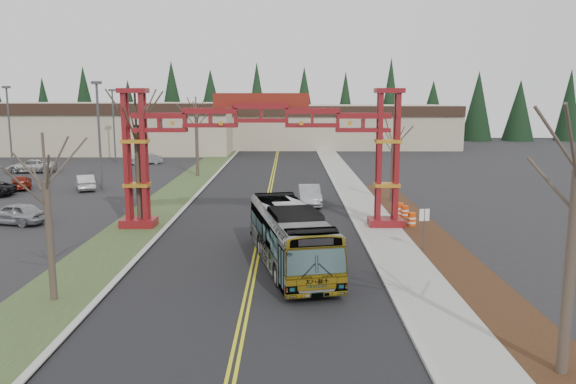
{
  "coord_description": "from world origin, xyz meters",
  "views": [
    {
      "loc": [
        1.74,
        -17.49,
        8.34
      ],
      "look_at": [
        1.69,
        12.98,
        3.18
      ],
      "focal_mm": 35.0,
      "sensor_mm": 36.0,
      "label": 1
    }
  ],
  "objects_px": {
    "barrel_north": "(405,212)",
    "barrel_south": "(412,220)",
    "gateway_arch": "(261,135)",
    "bare_tree_median_mid": "(136,126)",
    "transit_bus": "(290,236)",
    "parked_car_near_b": "(85,182)",
    "bare_tree_median_far": "(196,119)",
    "retail_building_east": "(337,126)",
    "parked_car_mid_a": "(21,182)",
    "street_sign": "(424,221)",
    "silver_sedan": "(309,195)",
    "bare_tree_right_far": "(393,140)",
    "parked_car_near_a": "(15,213)",
    "parked_car_far_b": "(31,166)",
    "barrel_mid": "(400,210)",
    "retail_building_west": "(89,126)",
    "bare_tree_median_near": "(46,182)",
    "light_pole_near": "(99,128)",
    "light_pole_far": "(114,120)",
    "parked_car_far_a": "(145,159)",
    "light_pole_mid": "(9,122)"
  },
  "relations": [
    {
      "from": "bare_tree_right_far",
      "to": "retail_building_west",
      "type": "bearing_deg",
      "value": 131.61
    },
    {
      "from": "bare_tree_median_mid",
      "to": "barrel_mid",
      "type": "distance_m",
      "value": 18.66
    },
    {
      "from": "parked_car_near_a",
      "to": "parked_car_near_b",
      "type": "relative_size",
      "value": 1.03
    },
    {
      "from": "transit_bus",
      "to": "barrel_north",
      "type": "bearing_deg",
      "value": 42.8
    },
    {
      "from": "gateway_arch",
      "to": "parked_car_near_b",
      "type": "relative_size",
      "value": 4.34
    },
    {
      "from": "transit_bus",
      "to": "bare_tree_median_mid",
      "type": "bearing_deg",
      "value": 126.67
    },
    {
      "from": "bare_tree_right_far",
      "to": "light_pole_far",
      "type": "height_order",
      "value": "light_pole_far"
    },
    {
      "from": "parked_car_near_b",
      "to": "barrel_south",
      "type": "bearing_deg",
      "value": 126.42
    },
    {
      "from": "parked_car_far_b",
      "to": "bare_tree_right_far",
      "type": "relative_size",
      "value": 0.76
    },
    {
      "from": "gateway_arch",
      "to": "silver_sedan",
      "type": "xyz_separation_m",
      "value": [
        3.33,
        7.72,
        -5.21
      ]
    },
    {
      "from": "parked_car_far_a",
      "to": "barrel_south",
      "type": "relative_size",
      "value": 4.25
    },
    {
      "from": "parked_car_mid_a",
      "to": "light_pole_far",
      "type": "relative_size",
      "value": 0.45
    },
    {
      "from": "parked_car_mid_a",
      "to": "parked_car_far_b",
      "type": "distance_m",
      "value": 12.11
    },
    {
      "from": "parked_car_far_b",
      "to": "bare_tree_median_near",
      "type": "xyz_separation_m",
      "value": [
        19.18,
        -40.21,
        4.25
      ]
    },
    {
      "from": "gateway_arch",
      "to": "bare_tree_median_mid",
      "type": "bearing_deg",
      "value": 177.25
    },
    {
      "from": "parked_car_far_a",
      "to": "barrel_north",
      "type": "distance_m",
      "value": 41.46
    },
    {
      "from": "transit_bus",
      "to": "barrel_north",
      "type": "xyz_separation_m",
      "value": [
        7.99,
        11.05,
        -1.07
      ]
    },
    {
      "from": "bare_tree_median_near",
      "to": "retail_building_east",
      "type": "bearing_deg",
      "value": 76.55
    },
    {
      "from": "bare_tree_right_far",
      "to": "barrel_mid",
      "type": "xyz_separation_m",
      "value": [
        -0.52,
        -5.97,
        -4.46
      ]
    },
    {
      "from": "parked_car_near_b",
      "to": "bare_tree_median_mid",
      "type": "relative_size",
      "value": 0.47
    },
    {
      "from": "retail_building_east",
      "to": "street_sign",
      "type": "xyz_separation_m",
      "value": [
        -0.95,
        -67.82,
        -1.79
      ]
    },
    {
      "from": "retail_building_west",
      "to": "barrel_north",
      "type": "height_order",
      "value": "retail_building_west"
    },
    {
      "from": "gateway_arch",
      "to": "light_pole_near",
      "type": "relative_size",
      "value": 1.87
    },
    {
      "from": "bare_tree_right_far",
      "to": "light_pole_near",
      "type": "distance_m",
      "value": 26.07
    },
    {
      "from": "parked_car_mid_a",
      "to": "bare_tree_median_mid",
      "type": "bearing_deg",
      "value": 111.5
    },
    {
      "from": "retail_building_east",
      "to": "bare_tree_median_far",
      "type": "xyz_separation_m",
      "value": [
        -18.0,
        -38.19,
        2.55
      ]
    },
    {
      "from": "barrel_south",
      "to": "retail_building_east",
      "type": "bearing_deg",
      "value": 89.7
    },
    {
      "from": "silver_sedan",
      "to": "bare_tree_right_far",
      "type": "height_order",
      "value": "bare_tree_right_far"
    },
    {
      "from": "parked_car_mid_a",
      "to": "bare_tree_right_far",
      "type": "distance_m",
      "value": 33.89
    },
    {
      "from": "silver_sedan",
      "to": "barrel_mid",
      "type": "height_order",
      "value": "silver_sedan"
    },
    {
      "from": "bare_tree_median_mid",
      "to": "bare_tree_median_far",
      "type": "bearing_deg",
      "value": 90.0
    },
    {
      "from": "gateway_arch",
      "to": "light_pole_near",
      "type": "height_order",
      "value": "light_pole_near"
    },
    {
      "from": "parked_car_near_a",
      "to": "barrel_south",
      "type": "height_order",
      "value": "parked_car_near_a"
    },
    {
      "from": "transit_bus",
      "to": "bare_tree_median_mid",
      "type": "xyz_separation_m",
      "value": [
        -9.8,
        8.82,
        5.0
      ]
    },
    {
      "from": "barrel_north",
      "to": "barrel_south",
      "type": "bearing_deg",
      "value": -92.37
    },
    {
      "from": "light_pole_far",
      "to": "street_sign",
      "type": "distance_m",
      "value": 52.11
    },
    {
      "from": "silver_sedan",
      "to": "street_sign",
      "type": "relative_size",
      "value": 1.96
    },
    {
      "from": "parked_car_far_a",
      "to": "bare_tree_right_far",
      "type": "distance_m",
      "value": 37.19
    },
    {
      "from": "parked_car_far_b",
      "to": "bare_tree_right_far",
      "type": "distance_m",
      "value": 41.5
    },
    {
      "from": "retail_building_east",
      "to": "parked_car_near_a",
      "type": "distance_m",
      "value": 66.59
    },
    {
      "from": "gateway_arch",
      "to": "retail_building_east",
      "type": "height_order",
      "value": "gateway_arch"
    },
    {
      "from": "bare_tree_median_far",
      "to": "light_pole_far",
      "type": "distance_m",
      "value": 18.19
    },
    {
      "from": "parked_car_near_b",
      "to": "light_pole_near",
      "type": "xyz_separation_m",
      "value": [
        1.52,
        0.01,
        4.95
      ]
    },
    {
      "from": "bare_tree_median_far",
      "to": "retail_building_east",
      "type": "bearing_deg",
      "value": 64.77
    },
    {
      "from": "parked_car_near_a",
      "to": "parked_car_far_b",
      "type": "distance_m",
      "value": 28.09
    },
    {
      "from": "parked_car_mid_a",
      "to": "light_pole_far",
      "type": "bearing_deg",
      "value": -119.12
    },
    {
      "from": "bare_tree_median_mid",
      "to": "barrel_south",
      "type": "height_order",
      "value": "bare_tree_median_mid"
    },
    {
      "from": "parked_car_far_b",
      "to": "bare_tree_median_mid",
      "type": "bearing_deg",
      "value": 28.58
    },
    {
      "from": "light_pole_near",
      "to": "barrel_north",
      "type": "height_order",
      "value": "light_pole_near"
    },
    {
      "from": "silver_sedan",
      "to": "light_pole_mid",
      "type": "bearing_deg",
      "value": 145.61
    }
  ]
}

